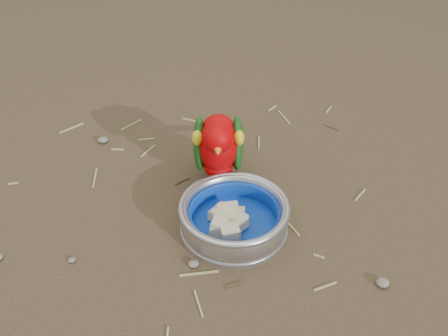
{
  "coord_description": "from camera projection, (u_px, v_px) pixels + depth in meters",
  "views": [
    {
      "loc": [
        -0.05,
        -0.67,
        0.65
      ],
      "look_at": [
        0.09,
        0.08,
        0.08
      ],
      "focal_mm": 40.0,
      "sensor_mm": 36.0,
      "label": 1
    }
  ],
  "objects": [
    {
      "name": "lory_parrot",
      "position": [
        218.0,
        152.0,
        0.99
      ],
      "size": [
        0.14,
        0.23,
        0.17
      ],
      "primitive_type": null,
      "rotation": [
        0.0,
        0.0,
        -3.32
      ],
      "color": "#B10103",
      "rests_on": "ground"
    },
    {
      "name": "fruit_wedges",
      "position": [
        234.0,
        217.0,
        0.91
      ],
      "size": [
        0.12,
        0.12,
        0.03
      ],
      "primitive_type": null,
      "color": "#CBB78F",
      "rests_on": "food_bowl"
    },
    {
      "name": "ground_debris",
      "position": [
        165.0,
        206.0,
        0.98
      ],
      "size": [
        0.9,
        0.8,
        0.01
      ],
      "primitive_type": null,
      "color": "tan",
      "rests_on": "ground"
    },
    {
      "name": "food_bowl",
      "position": [
        234.0,
        226.0,
        0.93
      ],
      "size": [
        0.2,
        0.2,
        0.02
      ],
      "primitive_type": "cylinder",
      "color": "#B2B2BA",
      "rests_on": "ground"
    },
    {
      "name": "bowl_wall",
      "position": [
        234.0,
        214.0,
        0.91
      ],
      "size": [
        0.2,
        0.2,
        0.04
      ],
      "primitive_type": null,
      "color": "#B2B2BA",
      "rests_on": "food_bowl"
    },
    {
      "name": "ground",
      "position": [
        186.0,
        234.0,
        0.92
      ],
      "size": [
        60.0,
        60.0,
        0.0
      ],
      "primitive_type": "plane",
      "color": "#453423"
    }
  ]
}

